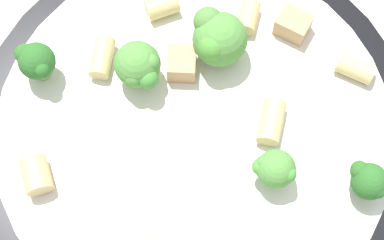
# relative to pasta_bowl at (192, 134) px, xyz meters

# --- Properties ---
(ground_plane) EXTENTS (2.00, 2.00, 0.00)m
(ground_plane) POSITION_rel_pasta_bowl_xyz_m (0.00, 0.00, -0.02)
(ground_plane) COLOR beige
(pasta_bowl) EXTENTS (0.30, 0.30, 0.04)m
(pasta_bowl) POSITION_rel_pasta_bowl_xyz_m (0.00, 0.00, 0.00)
(pasta_bowl) COLOR black
(pasta_bowl) RESTS_ON ground_plane
(broccoli_floret_0) EXTENTS (0.03, 0.03, 0.03)m
(broccoli_floret_0) POSITION_rel_pasta_bowl_xyz_m (0.11, -0.04, 0.04)
(broccoli_floret_0) COLOR #93B766
(broccoli_floret_0) RESTS_ON pasta_bowl
(broccoli_floret_1) EXTENTS (0.02, 0.02, 0.03)m
(broccoli_floret_1) POSITION_rel_pasta_bowl_xyz_m (-0.11, 0.04, 0.03)
(broccoli_floret_1) COLOR #84AD60
(broccoli_floret_1) RESTS_ON pasta_bowl
(broccoli_floret_2) EXTENTS (0.03, 0.03, 0.04)m
(broccoli_floret_2) POSITION_rel_pasta_bowl_xyz_m (0.04, -0.03, 0.04)
(broccoli_floret_2) COLOR #93B766
(broccoli_floret_2) RESTS_ON pasta_bowl
(broccoli_floret_3) EXTENTS (0.03, 0.03, 0.03)m
(broccoli_floret_3) POSITION_rel_pasta_bowl_xyz_m (-0.05, 0.04, 0.04)
(broccoli_floret_3) COLOR #9EC175
(broccoli_floret_3) RESTS_ON pasta_bowl
(broccoli_floret_4) EXTENTS (0.04, 0.04, 0.04)m
(broccoli_floret_4) POSITION_rel_pasta_bowl_xyz_m (-0.02, -0.05, 0.04)
(broccoli_floret_4) COLOR #93B766
(broccoli_floret_4) RESTS_ON pasta_bowl
(rigatoni_0) EXTENTS (0.03, 0.02, 0.02)m
(rigatoni_0) POSITION_rel_pasta_bowl_xyz_m (0.02, -0.09, 0.02)
(rigatoni_0) COLOR #E0C67F
(rigatoni_0) RESTS_ON pasta_bowl
(rigatoni_1) EXTENTS (0.02, 0.03, 0.01)m
(rigatoni_1) POSITION_rel_pasta_bowl_xyz_m (-0.04, -0.08, 0.02)
(rigatoni_1) COLOR #E0C67F
(rigatoni_1) RESTS_ON pasta_bowl
(rigatoni_2) EXTENTS (0.02, 0.03, 0.02)m
(rigatoni_2) POSITION_rel_pasta_bowl_xyz_m (-0.05, -0.00, 0.02)
(rigatoni_2) COLOR #E0C67F
(rigatoni_2) RESTS_ON pasta_bowl
(rigatoni_3) EXTENTS (0.02, 0.03, 0.02)m
(rigatoni_3) POSITION_rel_pasta_bowl_xyz_m (0.10, 0.04, 0.03)
(rigatoni_3) COLOR #E0C67F
(rigatoni_3) RESTS_ON pasta_bowl
(rigatoni_4) EXTENTS (0.03, 0.02, 0.01)m
(rigatoni_4) POSITION_rel_pasta_bowl_xyz_m (-0.11, -0.04, 0.02)
(rigatoni_4) COLOR #E0C67F
(rigatoni_4) RESTS_ON pasta_bowl
(rigatoni_6) EXTENTS (0.02, 0.03, 0.01)m
(rigatoni_6) POSITION_rel_pasta_bowl_xyz_m (0.06, -0.05, 0.02)
(rigatoni_6) COLOR #E0C67F
(rigatoni_6) RESTS_ON pasta_bowl
(chicken_chunk_0) EXTENTS (0.02, 0.02, 0.02)m
(chicken_chunk_0) POSITION_rel_pasta_bowl_xyz_m (0.01, -0.04, 0.03)
(chicken_chunk_0) COLOR tan
(chicken_chunk_0) RESTS_ON pasta_bowl
(chicken_chunk_1) EXTENTS (0.03, 0.03, 0.02)m
(chicken_chunk_1) POSITION_rel_pasta_bowl_xyz_m (-0.07, -0.07, 0.02)
(chicken_chunk_1) COLOR tan
(chicken_chunk_1) RESTS_ON pasta_bowl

